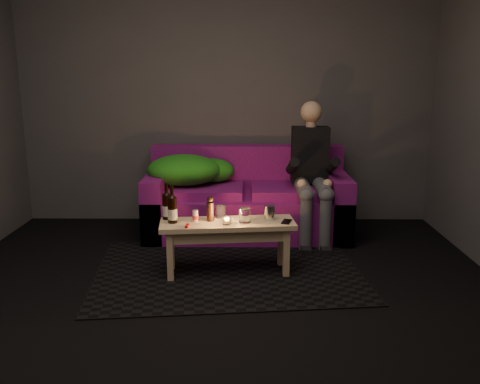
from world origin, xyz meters
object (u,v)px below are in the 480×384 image
object	(u,v)px
person	(312,169)
beer_bottle_a	(167,206)
beer_bottle_b	(172,209)
steel_cup	(269,213)
coffee_table	(228,231)
sofa	(247,203)

from	to	relation	value
person	beer_bottle_a	bearing A→B (deg)	-145.77
beer_bottle_b	steel_cup	xyz separation A→B (m)	(0.70, 0.08, -0.05)
beer_bottle_a	beer_bottle_b	xyz separation A→B (m)	(0.05, -0.09, 0.00)
coffee_table	beer_bottle_b	bearing A→B (deg)	-175.47
sofa	steel_cup	distance (m)	0.98
person	coffee_table	world-z (taller)	person
beer_bottle_a	steel_cup	world-z (taller)	beer_bottle_a
person	steel_cup	size ratio (longest dim) A/B	11.24
sofa	beer_bottle_b	distance (m)	1.19
coffee_table	beer_bottle_b	distance (m)	0.43
beer_bottle_b	beer_bottle_a	bearing A→B (deg)	119.58
coffee_table	steel_cup	world-z (taller)	steel_cup
coffee_table	beer_bottle_a	size ratio (longest dim) A/B	3.69
sofa	beer_bottle_b	xyz separation A→B (m)	(-0.54, -1.03, 0.22)
beer_bottle_a	beer_bottle_b	distance (m)	0.11
sofa	steel_cup	xyz separation A→B (m)	(0.16, -0.95, 0.17)
coffee_table	beer_bottle_a	distance (m)	0.48
beer_bottle_a	steel_cup	distance (m)	0.76
sofa	coffee_table	distance (m)	1.01
person	beer_bottle_a	xyz separation A→B (m)	(-1.16, -0.79, -0.13)
beer_bottle_b	person	bearing A→B (deg)	38.53
beer_bottle_b	sofa	bearing A→B (deg)	62.23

